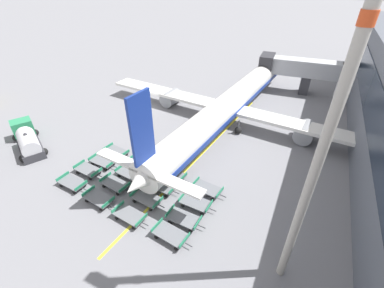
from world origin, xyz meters
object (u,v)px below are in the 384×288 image
at_px(baggage_dolly_row_mid_a_col_c, 147,198).
at_px(baggage_dolly_row_mid_b_col_d, 196,203).
at_px(baggage_dolly_row_near_col_d, 171,234).
at_px(baggage_dolly_row_mid_a_col_d, 184,219).
at_px(apron_light_mast, 330,128).
at_px(baggage_dolly_row_mid_b_col_b, 130,173).
at_px(baggage_dolly_row_far_col_b, 142,163).
at_px(airplane, 232,102).
at_px(baggage_dolly_row_mid_b_col_c, 161,186).
at_px(fuel_tanker_primary, 28,141).
at_px(baggage_dolly_row_mid_b_col_a, 103,161).
at_px(baggage_dolly_row_far_col_c, 172,174).
at_px(baggage_dolly_row_near_col_a, 72,183).
at_px(baggage_dolly_row_near_col_c, 130,215).
at_px(baggage_dolly_row_mid_a_col_a, 88,170).
at_px(baggage_dolly_row_mid_a_col_b, 115,184).
at_px(baggage_dolly_row_near_col_b, 99,198).
at_px(baggage_dolly_row_far_col_d, 207,189).
at_px(baggage_dolly_row_far_col_a, 117,152).

relative_size(baggage_dolly_row_mid_a_col_c, baggage_dolly_row_mid_b_col_d, 1.01).
xyz_separation_m(baggage_dolly_row_near_col_d, baggage_dolly_row_mid_b_col_d, (0.37, 4.22, 0.00)).
distance_m(baggage_dolly_row_mid_a_col_d, apron_light_mast, 15.13).
height_order(baggage_dolly_row_mid_b_col_b, baggage_dolly_row_far_col_b, same).
bearing_deg(airplane, baggage_dolly_row_mid_b_col_c, -94.57).
distance_m(fuel_tanker_primary, baggage_dolly_row_mid_b_col_a, 11.01).
height_order(baggage_dolly_row_far_col_b, baggage_dolly_row_far_col_c, same).
bearing_deg(baggage_dolly_row_mid_b_col_c, baggage_dolly_row_far_col_b, 150.32).
height_order(fuel_tanker_primary, baggage_dolly_row_near_col_a, fuel_tanker_primary).
xyz_separation_m(baggage_dolly_row_near_col_a, baggage_dolly_row_mid_b_col_a, (0.33, 4.27, 0.00)).
bearing_deg(baggage_dolly_row_far_col_c, baggage_dolly_row_near_col_d, -61.35).
distance_m(airplane, baggage_dolly_row_near_col_c, 23.14).
height_order(baggage_dolly_row_near_col_a, baggage_dolly_row_mid_b_col_d, same).
bearing_deg(baggage_dolly_row_near_col_a, baggage_dolly_row_mid_a_col_c, 10.39).
relative_size(airplane, apron_light_mast, 2.06).
distance_m(baggage_dolly_row_mid_b_col_c, apron_light_mast, 18.17).
xyz_separation_m(airplane, baggage_dolly_row_mid_a_col_d, (2.60, -21.11, -2.36)).
bearing_deg(airplane, baggage_dolly_row_near_col_c, -95.11).
bearing_deg(baggage_dolly_row_mid_b_col_a, airplane, 60.77).
height_order(baggage_dolly_row_mid_a_col_a, baggage_dolly_row_mid_b_col_a, same).
xyz_separation_m(baggage_dolly_row_mid_a_col_b, baggage_dolly_row_mid_b_col_b, (0.32, 2.08, 0.00)).
relative_size(baggage_dolly_row_mid_a_col_d, baggage_dolly_row_mid_b_col_c, 0.99).
height_order(baggage_dolly_row_mid_a_col_b, baggage_dolly_row_mid_b_col_d, same).
distance_m(baggage_dolly_row_near_col_b, baggage_dolly_row_mid_a_col_c, 4.75).
distance_m(baggage_dolly_row_mid_a_col_b, baggage_dolly_row_mid_b_col_a, 4.59).
xyz_separation_m(airplane, baggage_dolly_row_mid_b_col_d, (2.75, -18.88, -2.36)).
bearing_deg(baggage_dolly_row_far_col_d, airplane, 100.29).
xyz_separation_m(baggage_dolly_row_mid_a_col_c, baggage_dolly_row_far_col_b, (-3.82, 4.57, 0.00)).
xyz_separation_m(baggage_dolly_row_mid_a_col_d, baggage_dolly_row_mid_b_col_a, (-12.54, 3.34, 0.00)).
bearing_deg(baggage_dolly_row_far_col_d, baggage_dolly_row_mid_b_col_b, -170.25).
bearing_deg(baggage_dolly_row_mid_a_col_d, baggage_dolly_row_near_col_d, -96.24).
relative_size(baggage_dolly_row_near_col_c, baggage_dolly_row_near_col_d, 1.00).
relative_size(baggage_dolly_row_mid_a_col_a, baggage_dolly_row_mid_a_col_c, 1.00).
bearing_deg(apron_light_mast, baggage_dolly_row_near_col_b, -178.44).
relative_size(baggage_dolly_row_mid_b_col_a, baggage_dolly_row_far_col_d, 0.99).
bearing_deg(baggage_dolly_row_mid_a_col_b, baggage_dolly_row_far_col_b, 85.00).
relative_size(baggage_dolly_row_near_col_b, apron_light_mast, 0.17).
height_order(baggage_dolly_row_mid_b_col_b, baggage_dolly_row_mid_b_col_c, same).
bearing_deg(fuel_tanker_primary, baggage_dolly_row_mid_a_col_b, -3.72).
bearing_deg(baggage_dolly_row_mid_a_col_d, baggage_dolly_row_mid_a_col_a, 173.77).
distance_m(baggage_dolly_row_mid_a_col_d, baggage_dolly_row_mid_b_col_b, 8.84).
height_order(baggage_dolly_row_mid_a_col_d, apron_light_mast, apron_light_mast).
bearing_deg(baggage_dolly_row_far_col_b, baggage_dolly_row_near_col_b, -93.99).
bearing_deg(baggage_dolly_row_far_col_a, baggage_dolly_row_near_col_a, -94.15).
relative_size(baggage_dolly_row_mid_a_col_a, baggage_dolly_row_mid_a_col_d, 1.01).
bearing_deg(airplane, baggage_dolly_row_far_col_d, -79.71).
height_order(airplane, baggage_dolly_row_mid_b_col_a, airplane).
relative_size(baggage_dolly_row_near_col_c, apron_light_mast, 0.17).
xyz_separation_m(baggage_dolly_row_mid_a_col_b, baggage_dolly_row_far_col_c, (4.67, 3.98, 0.00)).
xyz_separation_m(baggage_dolly_row_mid_a_col_d, baggage_dolly_row_far_col_a, (-12.39, 5.66, 0.00)).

